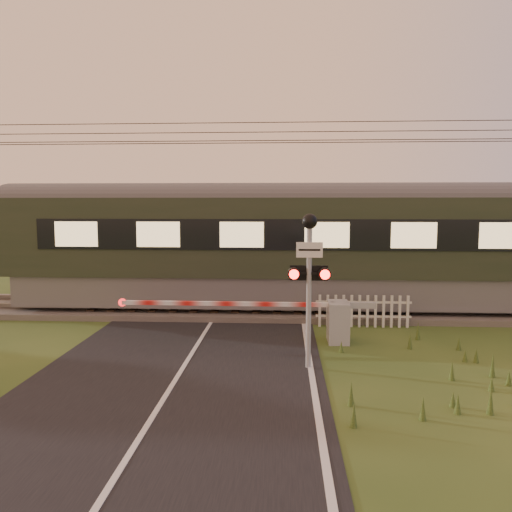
{
  "coord_description": "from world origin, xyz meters",
  "views": [
    {
      "loc": [
        2.17,
        -9.62,
        3.55
      ],
      "look_at": [
        1.44,
        3.2,
        2.19
      ],
      "focal_mm": 35.0,
      "sensor_mm": 36.0,
      "label": 1
    }
  ],
  "objects": [
    {
      "name": "track_bed",
      "position": [
        0.0,
        6.5,
        0.07
      ],
      "size": [
        140.0,
        3.4,
        0.39
      ],
      "color": "#47423D",
      "rests_on": "ground"
    },
    {
      "name": "road",
      "position": [
        0.02,
        -0.23,
        0.01
      ],
      "size": [
        6.0,
        140.0,
        0.03
      ],
      "color": "black",
      "rests_on": "ground"
    },
    {
      "name": "boom_gate",
      "position": [
        3.23,
        3.02,
        0.59
      ],
      "size": [
        6.67,
        0.8,
        1.07
      ],
      "color": "gray",
      "rests_on": "ground"
    },
    {
      "name": "overhead_wires",
      "position": [
        0.0,
        6.5,
        5.72
      ],
      "size": [
        120.0,
        0.62,
        0.62
      ],
      "color": "black",
      "rests_on": "ground"
    },
    {
      "name": "crossing_signal",
      "position": [
        2.7,
        0.91,
        2.29
      ],
      "size": [
        0.85,
        0.35,
        3.33
      ],
      "color": "gray",
      "rests_on": "ground"
    },
    {
      "name": "ground",
      "position": [
        0.0,
        0.0,
        0.0
      ],
      "size": [
        160.0,
        160.0,
        0.0
      ],
      "primitive_type": "plane",
      "color": "#28431A",
      "rests_on": "ground"
    },
    {
      "name": "picket_fence",
      "position": [
        4.45,
        4.6,
        0.47
      ],
      "size": [
        2.73,
        0.08,
        0.93
      ],
      "color": "silver",
      "rests_on": "ground"
    }
  ]
}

